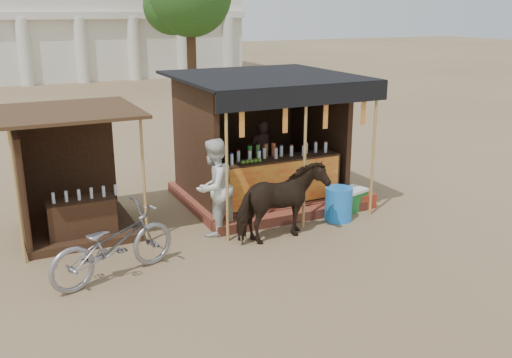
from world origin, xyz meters
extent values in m
plane|color=#846B4C|center=(0.00, 0.00, 0.00)|extent=(120.00, 120.00, 0.00)
cube|color=#994632|center=(1.00, 3.50, 0.11)|extent=(3.40, 2.80, 0.22)
cube|color=#994632|center=(1.00, 1.95, 0.10)|extent=(3.40, 0.35, 0.20)
cube|color=#3C2415|center=(1.00, 2.55, 0.69)|extent=(2.60, 0.55, 0.95)
cube|color=red|center=(1.00, 2.27, 0.69)|extent=(2.50, 0.02, 0.88)
cube|color=#3C2415|center=(1.00, 4.75, 1.47)|extent=(3.00, 0.12, 2.50)
cube|color=#3C2415|center=(-0.50, 3.50, 1.47)|extent=(0.12, 2.50, 2.50)
cube|color=#3C2415|center=(2.50, 3.50, 1.47)|extent=(0.12, 2.50, 2.50)
cube|color=black|center=(1.00, 3.30, 2.75)|extent=(3.60, 3.60, 0.06)
cube|color=black|center=(1.00, 1.52, 2.57)|extent=(3.60, 0.06, 0.36)
cylinder|color=tan|center=(-0.60, 1.55, 1.38)|extent=(0.06, 0.06, 2.75)
cylinder|color=tan|center=(1.00, 1.55, 1.38)|extent=(0.06, 0.06, 2.75)
cylinder|color=tan|center=(2.60, 1.55, 1.38)|extent=(0.06, 0.06, 2.75)
cube|color=red|center=(-0.30, 1.55, 2.20)|extent=(0.10, 0.02, 0.55)
cube|color=red|center=(0.57, 1.55, 2.20)|extent=(0.10, 0.02, 0.55)
cube|color=red|center=(1.43, 1.55, 2.20)|extent=(0.10, 0.02, 0.55)
cube|color=red|center=(2.30, 1.55, 2.20)|extent=(0.10, 0.02, 0.55)
imported|color=black|center=(1.08, 3.60, 0.99)|extent=(0.60, 0.43, 1.53)
cube|color=#3C2415|center=(-3.00, 3.20, 0.07)|extent=(2.00, 2.00, 0.15)
cube|color=#3C2415|center=(-3.00, 4.15, 1.05)|extent=(1.90, 0.10, 2.10)
cube|color=#3C2415|center=(-3.95, 3.20, 1.05)|extent=(0.10, 1.90, 2.10)
cube|color=#472D19|center=(-3.00, 3.10, 2.35)|extent=(2.40, 2.40, 0.06)
cylinder|color=tan|center=(-4.05, 2.15, 1.18)|extent=(0.05, 0.05, 2.35)
cylinder|color=tan|center=(-1.95, 2.15, 1.18)|extent=(0.05, 0.05, 2.35)
cube|color=#3C2415|center=(-3.00, 2.70, 0.40)|extent=(1.20, 0.50, 0.80)
imported|color=black|center=(0.30, 1.16, 0.72)|extent=(1.79, 0.98, 1.44)
imported|color=gray|center=(-2.79, 0.97, 0.57)|extent=(2.30, 1.41, 1.14)
imported|color=silver|center=(-0.68, 2.00, 0.92)|extent=(1.12, 1.05, 1.84)
cylinder|color=blue|center=(1.83, 1.58, 0.34)|extent=(0.59, 0.59, 0.68)
cube|color=maroon|center=(2.75, 2.00, 0.16)|extent=(0.44, 0.43, 0.31)
cube|color=#176A27|center=(2.41, 1.97, 0.20)|extent=(0.71, 0.58, 0.40)
cube|color=white|center=(2.41, 1.97, 0.43)|extent=(0.74, 0.60, 0.06)
cube|color=silver|center=(-2.00, 30.00, 4.00)|extent=(26.00, 7.00, 8.00)
cube|color=silver|center=(-2.00, 26.40, 3.70)|extent=(26.00, 0.50, 0.40)
cylinder|color=silver|center=(-2.00, 26.40, 1.80)|extent=(0.70, 0.70, 3.60)
cylinder|color=silver|center=(1.00, 26.40, 1.80)|extent=(0.70, 0.70, 3.60)
cylinder|color=silver|center=(4.00, 26.40, 1.80)|extent=(0.70, 0.70, 3.60)
cylinder|color=silver|center=(7.00, 26.40, 1.80)|extent=(0.70, 0.70, 3.60)
cylinder|color=silver|center=(10.00, 26.40, 1.80)|extent=(0.70, 0.70, 3.60)
cylinder|color=#382314|center=(6.00, 22.00, 2.00)|extent=(0.50, 0.50, 4.00)
sphere|color=#2C581E|center=(5.20, 22.60, 4.20)|extent=(2.99, 2.99, 2.99)
camera|label=1|loc=(-4.36, -7.45, 4.13)|focal=40.00mm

